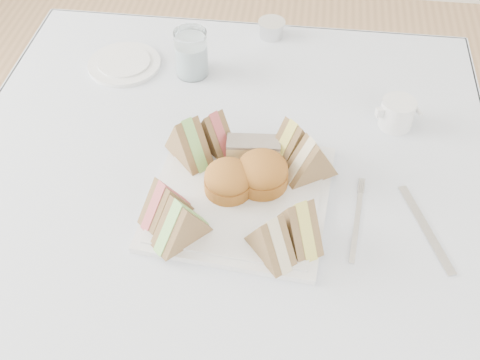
# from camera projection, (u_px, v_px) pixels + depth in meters

# --- Properties ---
(floor) EXTENTS (4.00, 4.00, 0.00)m
(floor) POSITION_uv_depth(u_px,v_px,m) (228.00, 358.00, 1.67)
(floor) COLOR #9E7751
(floor) RESTS_ON ground
(table) EXTENTS (0.90, 0.90, 0.74)m
(table) POSITION_uv_depth(u_px,v_px,m) (226.00, 284.00, 1.40)
(table) COLOR brown
(table) RESTS_ON floor
(tablecloth) EXTENTS (1.02, 1.02, 0.01)m
(tablecloth) POSITION_uv_depth(u_px,v_px,m) (223.00, 173.00, 1.12)
(tablecloth) COLOR silver
(tablecloth) RESTS_ON table
(serving_plate) EXTENTS (0.33, 0.33, 0.01)m
(serving_plate) POSITION_uv_depth(u_px,v_px,m) (240.00, 197.00, 1.07)
(serving_plate) COLOR silver
(serving_plate) RESTS_ON tablecloth
(sandwich_fl_a) EXTENTS (0.10, 0.10, 0.08)m
(sandwich_fl_a) POSITION_uv_depth(u_px,v_px,m) (165.00, 200.00, 1.00)
(sandwich_fl_a) COLOR olive
(sandwich_fl_a) RESTS_ON serving_plate
(sandwich_fl_b) EXTENTS (0.10, 0.11, 0.09)m
(sandwich_fl_b) POSITION_uv_depth(u_px,v_px,m) (180.00, 220.00, 0.97)
(sandwich_fl_b) COLOR olive
(sandwich_fl_b) RESTS_ON serving_plate
(sandwich_fr_a) EXTENTS (0.09, 0.11, 0.09)m
(sandwich_fr_a) POSITION_uv_depth(u_px,v_px,m) (299.00, 221.00, 0.97)
(sandwich_fr_a) COLOR olive
(sandwich_fr_a) RESTS_ON serving_plate
(sandwich_fr_b) EXTENTS (0.10, 0.10, 0.08)m
(sandwich_fr_b) POSITION_uv_depth(u_px,v_px,m) (271.00, 236.00, 0.95)
(sandwich_fr_b) COLOR olive
(sandwich_fr_b) RESTS_ON serving_plate
(sandwich_bl_a) EXTENTS (0.11, 0.11, 0.09)m
(sandwich_bl_a) POSITION_uv_depth(u_px,v_px,m) (188.00, 139.00, 1.10)
(sandwich_bl_a) COLOR olive
(sandwich_bl_a) RESTS_ON serving_plate
(sandwich_bl_b) EXTENTS (0.10, 0.10, 0.08)m
(sandwich_bl_b) POSITION_uv_depth(u_px,v_px,m) (214.00, 130.00, 1.12)
(sandwich_bl_b) COLOR olive
(sandwich_bl_b) RESTS_ON serving_plate
(sandwich_br_a) EXTENTS (0.11, 0.09, 0.09)m
(sandwich_br_a) POSITION_uv_depth(u_px,v_px,m) (311.00, 158.00, 1.07)
(sandwich_br_a) COLOR olive
(sandwich_br_a) RESTS_ON serving_plate
(sandwich_br_b) EXTENTS (0.10, 0.10, 0.09)m
(sandwich_br_b) POSITION_uv_depth(u_px,v_px,m) (292.00, 140.00, 1.10)
(sandwich_br_b) COLOR olive
(sandwich_br_b) RESTS_ON serving_plate
(scone_left) EXTENTS (0.09, 0.09, 0.06)m
(scone_left) POSITION_uv_depth(u_px,v_px,m) (228.00, 179.00, 1.05)
(scone_left) COLOR #A05C34
(scone_left) RESTS_ON serving_plate
(scone_right) EXTENTS (0.12, 0.12, 0.06)m
(scone_right) POSITION_uv_depth(u_px,v_px,m) (262.00, 172.00, 1.06)
(scone_right) COLOR #A05C34
(scone_right) RESTS_ON serving_plate
(pastry_slice) EXTENTS (0.10, 0.05, 0.05)m
(pastry_slice) POSITION_uv_depth(u_px,v_px,m) (253.00, 150.00, 1.11)
(pastry_slice) COLOR beige
(pastry_slice) RESTS_ON serving_plate
(side_plate) EXTENTS (0.20, 0.20, 0.01)m
(side_plate) POSITION_uv_depth(u_px,v_px,m) (124.00, 64.00, 1.35)
(side_plate) COLOR silver
(side_plate) RESTS_ON tablecloth
(water_glass) EXTENTS (0.09, 0.09, 0.10)m
(water_glass) POSITION_uv_depth(u_px,v_px,m) (191.00, 53.00, 1.29)
(water_glass) COLOR white
(water_glass) RESTS_ON tablecloth
(tea_strainer) EXTENTS (0.08, 0.08, 0.04)m
(tea_strainer) POSITION_uv_depth(u_px,v_px,m) (272.00, 30.00, 1.42)
(tea_strainer) COLOR silver
(tea_strainer) RESTS_ON tablecloth
(knife) EXTENTS (0.08, 0.19, 0.00)m
(knife) POSITION_uv_depth(u_px,v_px,m) (426.00, 229.00, 1.03)
(knife) COLOR silver
(knife) RESTS_ON tablecloth
(fork) EXTENTS (0.03, 0.16, 0.00)m
(fork) POSITION_uv_depth(u_px,v_px,m) (356.00, 226.00, 1.03)
(fork) COLOR silver
(fork) RESTS_ON tablecloth
(creamer_jug) EXTENTS (0.09, 0.09, 0.06)m
(creamer_jug) POSITION_uv_depth(u_px,v_px,m) (397.00, 113.00, 1.19)
(creamer_jug) COLOR silver
(creamer_jug) RESTS_ON tablecloth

